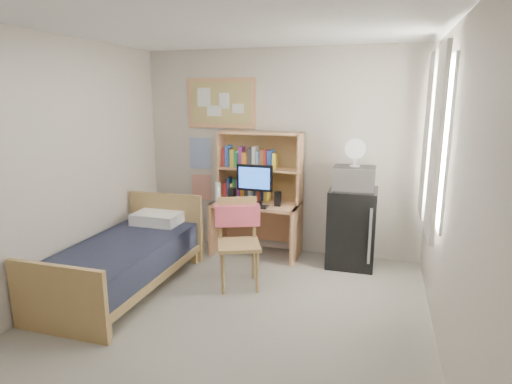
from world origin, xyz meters
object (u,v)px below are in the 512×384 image
(mini_fridge, at_px, (352,227))
(speaker_left, at_px, (232,195))
(desk_chair, at_px, (239,244))
(bulletin_board, at_px, (221,103))
(microwave, at_px, (354,178))
(desk, at_px, (256,229))
(speaker_right, at_px, (278,199))
(desk_fan, at_px, (355,154))
(monitor, at_px, (255,185))
(bed, at_px, (123,266))

(mini_fridge, height_order, speaker_left, mini_fridge)
(desk_chair, relative_size, mini_fridge, 1.02)
(bulletin_board, xyz_separation_m, microwave, (1.75, -0.30, -0.84))
(desk, bearing_deg, speaker_right, -11.31)
(speaker_right, bearing_deg, speaker_left, 180.00)
(mini_fridge, xyz_separation_m, desk_fan, (0.00, -0.02, 0.89))
(bulletin_board, distance_m, desk, 1.70)
(speaker_right, height_order, microwave, microwave)
(speaker_left, bearing_deg, monitor, -0.00)
(monitor, bearing_deg, speaker_left, 180.00)
(desk, relative_size, speaker_right, 6.12)
(desk_fan, bearing_deg, speaker_left, -178.81)
(desk_chair, distance_m, speaker_right, 0.97)
(bulletin_board, distance_m, desk_fan, 1.87)
(monitor, distance_m, speaker_right, 0.34)
(bulletin_board, distance_m, bed, 2.41)
(bed, xyz_separation_m, speaker_left, (0.75, 1.33, 0.53))
(speaker_right, xyz_separation_m, desk_fan, (0.90, 0.05, 0.58))
(bulletin_board, height_order, bed, bulletin_board)
(bulletin_board, distance_m, mini_fridge, 2.29)
(mini_fridge, relative_size, microwave, 1.99)
(bulletin_board, height_order, desk_fan, bulletin_board)
(bulletin_board, relative_size, mini_fridge, 1.00)
(desk, xyz_separation_m, speaker_right, (0.30, -0.07, 0.43))
(bulletin_board, distance_m, monitor, 1.18)
(speaker_right, height_order, desk_fan, desk_fan)
(bed, bearing_deg, microwave, 31.51)
(bulletin_board, relative_size, desk_chair, 0.98)
(microwave, height_order, desk_fan, desk_fan)
(desk_chair, relative_size, speaker_left, 5.15)
(bulletin_board, relative_size, speaker_right, 5.22)
(speaker_left, bearing_deg, desk_fan, 3.17)
(monitor, relative_size, microwave, 1.04)
(monitor, bearing_deg, microwave, 3.96)
(speaker_left, xyz_separation_m, speaker_right, (0.60, -0.02, -0.00))
(bulletin_board, height_order, monitor, bulletin_board)
(bulletin_board, bearing_deg, bed, -106.68)
(speaker_left, bearing_deg, desk_chair, -64.86)
(desk, relative_size, speaker_left, 5.92)
(monitor, distance_m, microwave, 1.21)
(monitor, bearing_deg, speaker_right, -0.00)
(bed, relative_size, desk_fan, 6.36)
(desk_chair, bearing_deg, speaker_left, 90.59)
(desk, distance_m, microwave, 1.40)
(speaker_right, bearing_deg, monitor, 180.00)
(bulletin_board, height_order, speaker_left, bulletin_board)
(mini_fridge, relative_size, bed, 0.50)
(monitor, distance_m, desk_fan, 1.27)
(mini_fridge, height_order, desk_fan, desk_fan)
(desk_chair, distance_m, speaker_left, 1.04)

